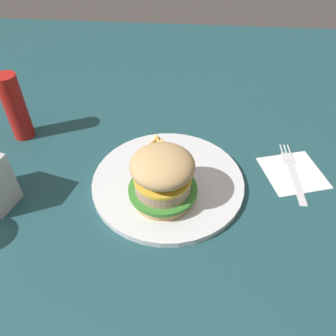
% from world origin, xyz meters
% --- Properties ---
extents(ground_plane, '(1.60, 1.60, 0.00)m').
position_xyz_m(ground_plane, '(0.00, 0.00, 0.00)').
color(ground_plane, '#1E474C').
extents(plate, '(0.29, 0.29, 0.01)m').
position_xyz_m(plate, '(0.01, 0.01, 0.01)').
color(plate, silver).
rests_on(plate, ground_plane).
extents(sandwich, '(0.12, 0.12, 0.10)m').
position_xyz_m(sandwich, '(0.02, 0.06, 0.06)').
color(sandwich, tan).
rests_on(sandwich, plate).
extents(fries_pile, '(0.09, 0.10, 0.01)m').
position_xyz_m(fries_pile, '(0.04, -0.07, 0.02)').
color(fries_pile, gold).
rests_on(fries_pile, plate).
extents(napkin, '(0.14, 0.14, 0.00)m').
position_xyz_m(napkin, '(-0.23, -0.04, 0.00)').
color(napkin, white).
rests_on(napkin, ground_plane).
extents(fork, '(0.03, 0.17, 0.00)m').
position_xyz_m(fork, '(-0.23, -0.04, 0.00)').
color(fork, silver).
rests_on(fork, napkin).
extents(ketchup_bottle, '(0.04, 0.04, 0.15)m').
position_xyz_m(ketchup_bottle, '(0.34, -0.11, 0.07)').
color(ketchup_bottle, '#B21914').
rests_on(ketchup_bottle, ground_plane).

